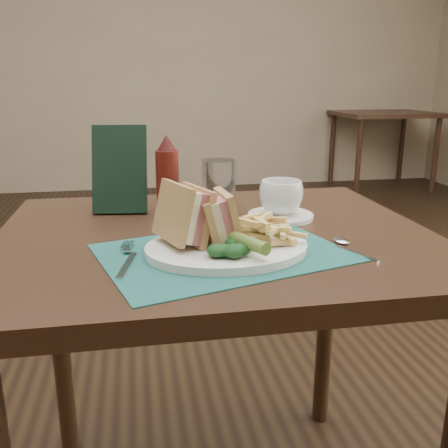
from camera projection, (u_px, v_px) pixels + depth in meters
The scene contains 18 objects.
floor at pixel (194, 396), 1.73m from camera, with size 7.00×7.00×0.00m, color black.
wall_back at pixel (152, 188), 5.03m from camera, with size 6.00×6.00×0.00m, color tan.
table_main at pixel (217, 387), 1.15m from camera, with size 0.90×0.75×0.75m, color black, non-canonical shape.
table_bg_right at pixel (382, 150), 4.95m from camera, with size 0.90×0.75×0.75m, color black, non-canonical shape.
placemat at pixel (223, 253), 0.92m from camera, with size 0.43×0.31×0.00m, color #1A534C.
plate at pixel (227, 248), 0.91m from camera, with size 0.30×0.24×0.01m, color white, non-canonical shape.
sandwich_half_a at pixel (173, 215), 0.89m from camera, with size 0.06×0.11×0.10m, color tan, non-canonical shape.
sandwich_half_b at pixel (206, 218), 0.91m from camera, with size 0.06×0.09×0.08m, color tan, non-canonical shape.
kale_garnish at pixel (234, 247), 0.86m from camera, with size 0.11×0.08×0.03m, color #133417, non-canonical shape.
pickle_spear at pixel (245, 241), 0.86m from camera, with size 0.02×0.02×0.12m, color #506F2A.
fries_pile at pixel (263, 226), 0.94m from camera, with size 0.18×0.20×0.05m, color #DCBD6E, non-canonical shape.
fork at pixel (127, 257), 0.87m from camera, with size 0.03×0.17×0.01m, color silver, non-canonical shape.
spoon at pixel (351, 247), 0.93m from camera, with size 0.03×0.15×0.01m, color silver, non-canonical shape.
saucer at pixel (280, 216), 1.15m from camera, with size 0.15×0.15×0.01m, color white.
coffee_cup at pixel (281, 197), 1.13m from camera, with size 0.10×0.10×0.08m, color white.
drinking_glass at pixel (219, 188), 1.16m from camera, with size 0.08×0.08×0.13m, color white.
ketchup_bottle at pixel (167, 175), 1.16m from camera, with size 0.05×0.05×0.19m, color #4F130D, non-canonical shape.
check_presenter at pixel (120, 169), 1.18m from camera, with size 0.13×0.01×0.21m, color black.
Camera 1 is at (-0.16, -1.49, 1.06)m, focal length 40.00 mm.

